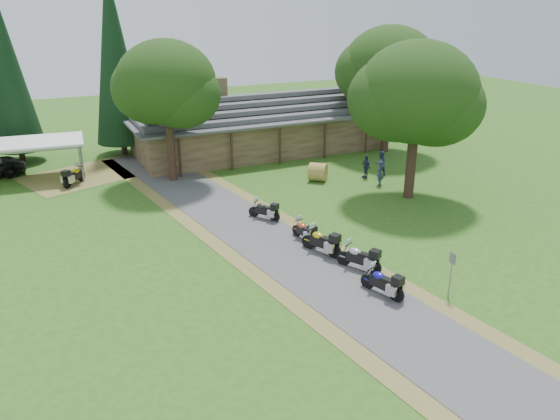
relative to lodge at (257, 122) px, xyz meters
name	(u,v)px	position (x,y,z in m)	size (l,w,h in m)	color
ground	(345,292)	(-6.00, -24.00, -2.45)	(120.00, 120.00, 0.00)	#2E5A19
driveway	(294,258)	(-6.50, -20.00, -2.45)	(46.00, 46.00, 0.00)	#454547
lodge	(257,122)	(0.00, 0.00, 0.00)	(21.40, 9.40, 4.90)	brown
carport	(38,160)	(-17.27, -0.49, -1.06)	(6.40, 4.27, 2.77)	white
motorcycle_row_a	(382,281)	(-4.69, -24.92, -1.77)	(1.99, 0.65, 1.36)	#1B1899
motorcycle_row_b	(359,256)	(-4.31, -22.47, -1.73)	(2.09, 0.68, 1.43)	#A7ABAF
motorcycle_row_c	(321,240)	(-5.03, -20.11, -1.72)	(2.14, 0.70, 1.46)	gold
motorcycle_row_d	(304,230)	(-5.09, -18.37, -1.82)	(1.85, 0.60, 1.26)	#D14822
motorcycle_row_e	(264,209)	(-5.80, -14.64, -1.82)	(1.84, 0.60, 1.26)	black
motorcycle_carport_a	(74,175)	(-15.20, -3.08, -1.73)	(2.10, 0.69, 1.44)	yellow
person_a	(380,171)	(4.01, -12.24, -1.41)	(0.59, 0.42, 2.07)	#2E3456
person_b	(381,161)	(5.30, -10.45, -1.35)	(0.62, 0.45, 2.19)	#2E3456
person_c	(366,164)	(4.13, -10.32, -1.46)	(0.56, 0.40, 1.97)	#2E3456
hay_bale	(318,172)	(0.61, -9.53, -1.80)	(1.30, 1.30, 1.19)	olive
sign_post	(451,275)	(-2.17, -26.31, -1.39)	(0.38, 0.06, 2.12)	gray
oak_lodge_left	(168,102)	(-8.72, -5.07, 3.13)	(6.72, 6.72, 11.17)	black
oak_lodge_right	(389,84)	(9.69, -4.81, 3.23)	(7.73, 7.73, 11.35)	black
oak_driveway	(415,114)	(4.30, -15.12, 3.05)	(7.43, 7.43, 11.00)	black
cedar_near	(115,63)	(-10.55, 3.70, 5.00)	(4.12, 4.12, 14.90)	black
cedar_far	(9,80)	(-18.34, 4.91, 3.95)	(3.98, 3.98, 12.80)	black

